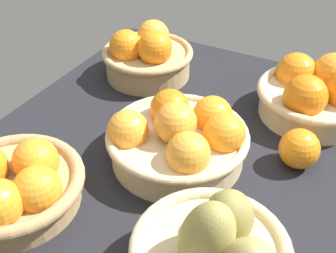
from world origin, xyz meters
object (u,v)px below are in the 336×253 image
(basket_near_left_pears, at_px, (215,253))
(basket_far_left, at_px, (9,186))
(basket_far_right, at_px, (147,56))
(basket_near_right, at_px, (316,93))
(loose_orange_front_gap, at_px, (299,149))
(basket_center, at_px, (178,137))

(basket_near_left_pears, bearing_deg, basket_far_left, 94.71)
(basket_far_left, height_order, basket_far_right, basket_far_right)
(basket_near_right, xyz_separation_m, loose_orange_front_gap, (-0.17, -0.01, -0.01))
(loose_orange_front_gap, bearing_deg, basket_center, 113.30)
(basket_near_right, relative_size, loose_orange_front_gap, 3.19)
(basket_far_right, relative_size, loose_orange_front_gap, 2.94)
(basket_far_right, distance_m, basket_center, 0.30)
(basket_far_left, bearing_deg, basket_near_left_pears, -85.29)
(basket_center, bearing_deg, basket_near_left_pears, -142.27)
(basket_far_right, bearing_deg, loose_orange_front_gap, -110.80)
(basket_near_left_pears, bearing_deg, loose_orange_front_gap, -7.71)
(basket_near_right, height_order, loose_orange_front_gap, basket_near_right)
(basket_near_right, height_order, basket_far_left, basket_near_right)
(basket_near_right, distance_m, loose_orange_front_gap, 0.17)
(basket_far_right, bearing_deg, basket_far_left, -176.92)
(basket_center, relative_size, basket_near_left_pears, 1.18)
(basket_center, xyz_separation_m, basket_near_left_pears, (-0.19, -0.15, 0.01))
(basket_near_left_pears, bearing_deg, basket_near_right, -3.05)
(basket_near_right, relative_size, basket_near_left_pears, 1.06)
(basket_far_right, distance_m, basket_near_left_pears, 0.54)
(basket_near_right, xyz_separation_m, basket_center, (-0.25, 0.17, -0.00))
(basket_far_left, distance_m, basket_center, 0.28)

